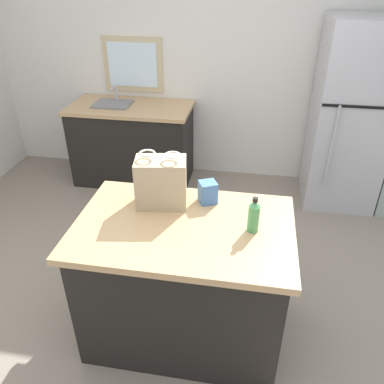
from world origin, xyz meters
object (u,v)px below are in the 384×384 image
(shopping_bag, at_px, (161,182))
(small_box, at_px, (208,192))
(refrigerator, at_px, (350,117))
(bottle, at_px, (254,216))
(kitchen_island, at_px, (184,281))

(shopping_bag, xyz_separation_m, small_box, (0.29, 0.07, -0.09))
(refrigerator, height_order, small_box, refrigerator)
(shopping_bag, bearing_deg, small_box, 14.62)
(small_box, bearing_deg, shopping_bag, -165.38)
(refrigerator, bearing_deg, bottle, -113.49)
(bottle, bearing_deg, kitchen_island, -178.39)
(shopping_bag, xyz_separation_m, bottle, (0.59, -0.19, -0.06))
(refrigerator, bearing_deg, kitchen_island, -122.20)
(small_box, bearing_deg, refrigerator, 56.27)
(small_box, xyz_separation_m, bottle, (0.30, -0.27, 0.03))
(kitchen_island, distance_m, refrigerator, 2.48)
(kitchen_island, relative_size, refrigerator, 0.71)
(kitchen_island, relative_size, small_box, 9.04)
(kitchen_island, relative_size, bottle, 5.87)
(kitchen_island, xyz_separation_m, small_box, (0.11, 0.28, 0.53))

